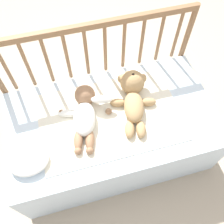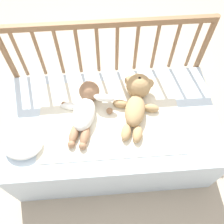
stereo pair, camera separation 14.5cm
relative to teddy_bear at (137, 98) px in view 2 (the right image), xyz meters
The scene contains 7 objects.
ground_plane 0.52m from the teddy_bear, 151.11° to the right, with size 12.00×12.00×0.00m, color tan.
crib_mattress 0.33m from the teddy_bear, 151.11° to the right, with size 1.27×0.71×0.42m.
crib_rail 0.35m from the teddy_bear, 118.12° to the left, with size 1.27×0.04×0.82m.
blanket 0.20m from the teddy_bear, 155.03° to the right, with size 0.84×0.55×0.01m.
teddy_bear is the anchor object (origin of this frame).
baby 0.31m from the teddy_bear, behind, with size 0.35×0.43×0.13m.
small_pillow 0.71m from the teddy_bear, 159.70° to the right, with size 0.21×0.17×0.06m.
Camera 2 is at (-0.06, -0.75, 1.73)m, focal length 40.00 mm.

